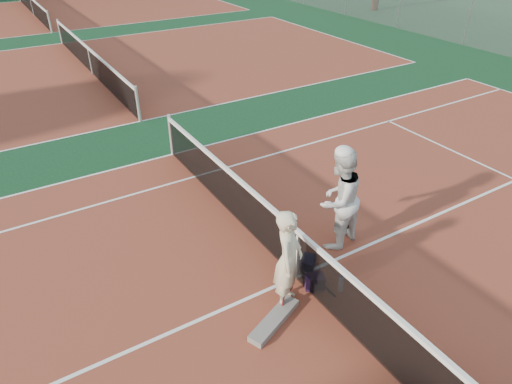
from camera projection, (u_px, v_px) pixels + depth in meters
ground at (296, 277)px, 7.94m from camera, size 130.00×130.00×0.00m
court_main at (296, 277)px, 7.94m from camera, size 23.77×10.97×0.01m
court_far_a at (93, 74)px, 17.71m from camera, size 23.77×10.97×0.01m
court_far_b at (34, 15)px, 27.48m from camera, size 23.77×10.97×0.01m
net_main at (297, 255)px, 7.67m from camera, size 0.10×10.98×1.02m
net_far_a at (90, 61)px, 17.44m from camera, size 0.10×10.98×1.02m
net_far_b at (32, 6)px, 27.21m from camera, size 0.10×10.98×1.02m
player_a at (288, 259)px, 7.00m from camera, size 0.74×0.76×1.76m
player_b at (339, 199)px, 8.24m from camera, size 1.12×0.97×1.99m
racket_red at (286, 291)px, 7.27m from camera, size 0.40×0.39×0.55m
racket_black_held at (342, 232)px, 8.59m from camera, size 0.41×0.41×0.54m
racket_spare at (318, 279)px, 7.87m from camera, size 0.29×0.61×0.03m
sports_bag_navy at (308, 264)px, 8.05m from camera, size 0.39×0.38×0.26m
sports_bag_purple at (314, 282)px, 7.66m from camera, size 0.38×0.34×0.26m
net_cover_canvas at (274, 320)px, 7.04m from camera, size 1.08×0.65×0.11m
water_bottle at (341, 284)px, 7.59m from camera, size 0.09×0.09×0.30m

